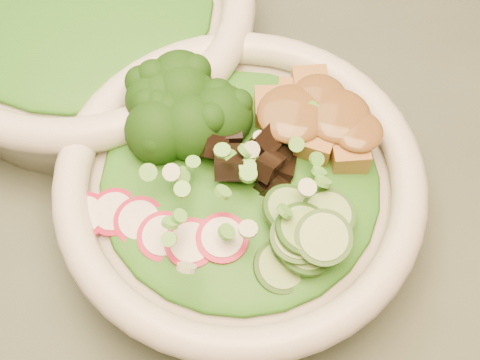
# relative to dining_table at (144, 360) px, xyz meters

# --- Properties ---
(dining_table) EXTENTS (1.20, 0.80, 0.75)m
(dining_table) POSITION_rel_dining_table_xyz_m (0.00, 0.00, 0.00)
(dining_table) COLOR black
(dining_table) RESTS_ON ground
(salad_bowl) EXTENTS (0.28, 0.28, 0.08)m
(salad_bowl) POSITION_rel_dining_table_xyz_m (0.06, 0.11, 0.15)
(salad_bowl) COLOR silver
(salad_bowl) RESTS_ON dining_table
(side_bowl) EXTENTS (0.31, 0.31, 0.08)m
(side_bowl) POSITION_rel_dining_table_xyz_m (-0.11, 0.24, 0.16)
(side_bowl) COLOR silver
(side_bowl) RESTS_ON dining_table
(lettuce_bed) EXTENTS (0.21, 0.21, 0.02)m
(lettuce_bed) POSITION_rel_dining_table_xyz_m (0.06, 0.11, 0.18)
(lettuce_bed) COLOR #1B5612
(lettuce_bed) RESTS_ON salad_bowl
(side_lettuce) EXTENTS (0.20, 0.20, 0.02)m
(side_lettuce) POSITION_rel_dining_table_xyz_m (-0.11, 0.24, 0.18)
(side_lettuce) COLOR #1B5612
(side_lettuce) RESTS_ON side_bowl
(broccoli_florets) EXTENTS (0.09, 0.08, 0.05)m
(broccoli_florets) POSITION_rel_dining_table_xyz_m (0.01, 0.15, 0.19)
(broccoli_florets) COLOR black
(broccoli_florets) RESTS_ON salad_bowl
(radish_slices) EXTENTS (0.12, 0.05, 0.02)m
(radish_slices) POSITION_rel_dining_table_xyz_m (0.02, 0.05, 0.18)
(radish_slices) COLOR maroon
(radish_slices) RESTS_ON salad_bowl
(cucumber_slices) EXTENTS (0.08, 0.08, 0.04)m
(cucumber_slices) POSITION_rel_dining_table_xyz_m (0.12, 0.06, 0.19)
(cucumber_slices) COLOR #85B363
(cucumber_slices) RESTS_ON salad_bowl
(mushroom_heap) EXTENTS (0.08, 0.08, 0.04)m
(mushroom_heap) POSITION_rel_dining_table_xyz_m (0.07, 0.12, 0.19)
(mushroom_heap) COLOR black
(mushroom_heap) RESTS_ON salad_bowl
(tofu_cubes) EXTENTS (0.10, 0.07, 0.04)m
(tofu_cubes) POSITION_rel_dining_table_xyz_m (0.11, 0.16, 0.19)
(tofu_cubes) COLOR olive
(tofu_cubes) RESTS_ON salad_bowl
(peanut_sauce) EXTENTS (0.07, 0.06, 0.02)m
(peanut_sauce) POSITION_rel_dining_table_xyz_m (0.11, 0.16, 0.20)
(peanut_sauce) COLOR brown
(peanut_sauce) RESTS_ON tofu_cubes
(scallion_garnish) EXTENTS (0.20, 0.20, 0.02)m
(scallion_garnish) POSITION_rel_dining_table_xyz_m (0.06, 0.11, 0.20)
(scallion_garnish) COLOR #5DB43F
(scallion_garnish) RESTS_ON salad_bowl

